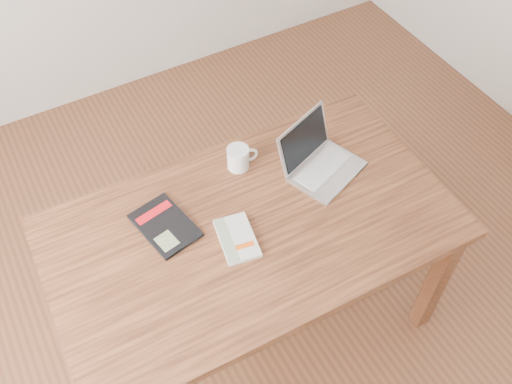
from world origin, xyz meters
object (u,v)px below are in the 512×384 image
white_guidebook (237,238)px  laptop (319,160)px  desk (252,239)px  black_guidebook (165,225)px  coffee_mug (239,157)px

white_guidebook → laptop: bearing=28.9°
desk → white_guidebook: (-0.08, -0.03, 0.10)m
white_guidebook → desk: bearing=30.6°
black_guidebook → coffee_mug: 0.40m
black_guidebook → laptop: 0.65m
desk → coffee_mug: size_ratio=11.93×
black_guidebook → coffee_mug: size_ratio=2.20×
laptop → coffee_mug: size_ratio=2.77×
desk → black_guidebook: bearing=153.0°
white_guidebook → black_guidebook: white_guidebook is taller
white_guidebook → laptop: size_ratio=0.63×
desk → white_guidebook: white_guidebook is taller
black_guidebook → laptop: bearing=-13.9°
desk → coffee_mug: bearing=72.4°
laptop → coffee_mug: (-0.27, 0.16, 0.01)m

